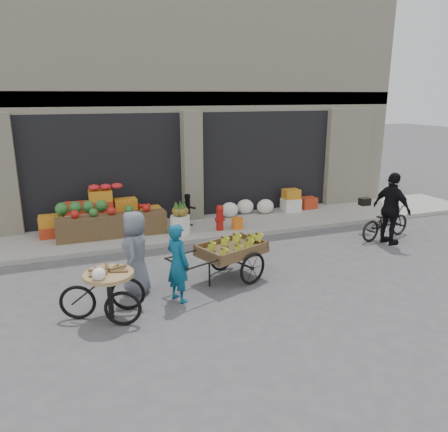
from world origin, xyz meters
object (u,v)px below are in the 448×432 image
object	(u,v)px
seated_person	(189,210)
cyclist	(392,209)
vendor_grey	(135,253)
bicycle	(385,222)
pineapple_bin	(180,225)
tricycle_cart	(109,288)
vendor_woman	(178,263)
fire_hydrant	(220,216)
banana_cart	(230,248)
orange_bucket	(237,223)

from	to	relation	value
seated_person	cyclist	distance (m)	5.38
vendor_grey	bicycle	bearing A→B (deg)	116.65
pineapple_bin	tricycle_cart	world-z (taller)	tricycle_cart
tricycle_cart	vendor_grey	distance (m)	1.07
vendor_woman	seated_person	bearing A→B (deg)	-43.02
pineapple_bin	fire_hydrant	bearing A→B (deg)	-2.60
vendor_woman	vendor_grey	world-z (taller)	vendor_grey
fire_hydrant	banana_cart	distance (m)	3.07
vendor_woman	cyclist	distance (m)	6.03
banana_cart	bicycle	distance (m)	4.98
vendor_woman	bicycle	size ratio (longest dim) A/B	0.87
fire_hydrant	seated_person	size ratio (longest dim) A/B	0.76
fire_hydrant	vendor_woman	xyz separation A→B (m)	(-2.08, -3.51, 0.24)
tricycle_cart	seated_person	bearing A→B (deg)	75.21
orange_bucket	tricycle_cart	size ratio (longest dim) A/B	0.22
seated_person	tricycle_cart	xyz separation A→B (m)	(-2.64, -4.41, -0.02)
seated_person	bicycle	distance (m)	5.34
seated_person	vendor_woman	bearing A→B (deg)	-118.32
orange_bucket	seated_person	size ratio (longest dim) A/B	0.34
bicycle	cyclist	size ratio (longest dim) A/B	0.93
seated_person	banana_cart	xyz separation A→B (m)	(-0.14, -3.60, 0.10)
vendor_woman	orange_bucket	bearing A→B (deg)	-61.38
pineapple_bin	fire_hydrant	size ratio (longest dim) A/B	0.73
orange_bucket	bicycle	distance (m)	3.95
fire_hydrant	banana_cart	bearing A→B (deg)	-105.93
vendor_woman	vendor_grey	xyz separation A→B (m)	(-0.67, 0.60, 0.07)
seated_person	cyclist	world-z (taller)	cyclist
fire_hydrant	seated_person	bearing A→B (deg)	137.12
orange_bucket	seated_person	world-z (taller)	seated_person
fire_hydrant	orange_bucket	distance (m)	0.55
bicycle	tricycle_cart	bearing A→B (deg)	93.69
seated_person	vendor_grey	world-z (taller)	vendor_grey
seated_person	tricycle_cart	size ratio (longest dim) A/B	0.64
vendor_woman	tricycle_cart	size ratio (longest dim) A/B	1.02
fire_hydrant	orange_bucket	bearing A→B (deg)	-5.71
bicycle	cyclist	bearing A→B (deg)	142.61
orange_bucket	vendor_grey	xyz separation A→B (m)	(-3.25, -2.86, 0.55)
tricycle_cart	vendor_woman	bearing A→B (deg)	27.28
fire_hydrant	vendor_grey	bearing A→B (deg)	-133.34
bicycle	vendor_grey	bearing A→B (deg)	88.04
vendor_grey	bicycle	distance (m)	6.85
pineapple_bin	vendor_grey	bearing A→B (deg)	-119.09
cyclist	tricycle_cart	bearing A→B (deg)	91.05
pineapple_bin	vendor_woman	size ratio (longest dim) A/B	0.35
vendor_grey	bicycle	size ratio (longest dim) A/B	0.95
seated_person	bicycle	size ratio (longest dim) A/B	0.54
banana_cart	vendor_grey	world-z (taller)	vendor_grey
orange_bucket	vendor_grey	world-z (taller)	vendor_grey
pineapple_bin	vendor_grey	xyz separation A→B (m)	(-1.65, -2.96, 0.45)
vendor_grey	cyclist	world-z (taller)	cyclist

